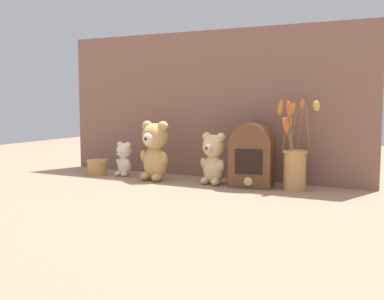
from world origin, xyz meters
The scene contains 8 objects.
ground_plane centered at (0.00, 0.00, 0.00)m, with size 4.00×4.00×0.00m, color #8E7056.
backdrop_wall centered at (0.00, 0.17, 0.31)m, with size 1.41×0.02×0.63m.
teddy_bear_large centered at (-0.16, -0.01, 0.13)m, with size 0.13×0.13×0.25m.
teddy_bear_medium centered at (0.10, 0.01, 0.11)m, with size 0.11×0.10×0.21m.
teddy_bear_small centered at (-0.34, 0.02, 0.08)m, with size 0.08×0.08×0.15m.
flower_vase centered at (0.42, 0.05, 0.11)m, with size 0.16×0.12×0.34m.
vintage_radio centered at (0.25, 0.04, 0.12)m, with size 0.18×0.14×0.25m.
decorative_tin_tall centered at (-0.47, -0.01, 0.03)m, with size 0.09×0.09×0.07m.
Camera 1 is at (0.90, -1.70, 0.34)m, focal length 45.00 mm.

